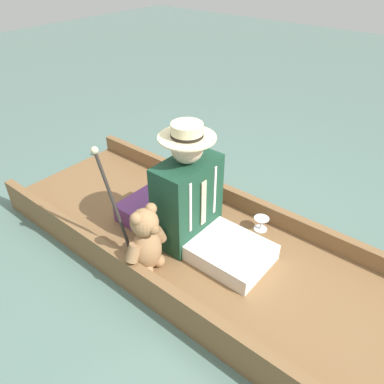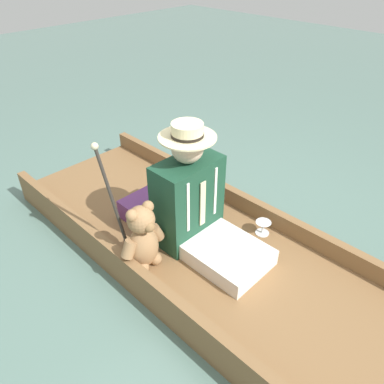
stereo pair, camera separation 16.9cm
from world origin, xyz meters
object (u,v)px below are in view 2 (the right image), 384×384
at_px(seated_person, 197,205).
at_px(teddy_bear, 143,239).
at_px(walking_cane, 111,196).
at_px(wine_glass, 263,226).

height_order(seated_person, teddy_bear, seated_person).
distance_m(seated_person, teddy_bear, 0.40).
relative_size(seated_person, walking_cane, 1.08).
bearing_deg(teddy_bear, seated_person, 168.94).
relative_size(wine_glass, walking_cane, 0.14).
xyz_separation_m(seated_person, walking_cane, (0.43, -0.27, 0.15)).
bearing_deg(walking_cane, wine_glass, 146.13).
bearing_deg(wine_glass, walking_cane, -33.87).
bearing_deg(wine_glass, teddy_bear, -24.65).
distance_m(wine_glass, walking_cane, 1.05).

